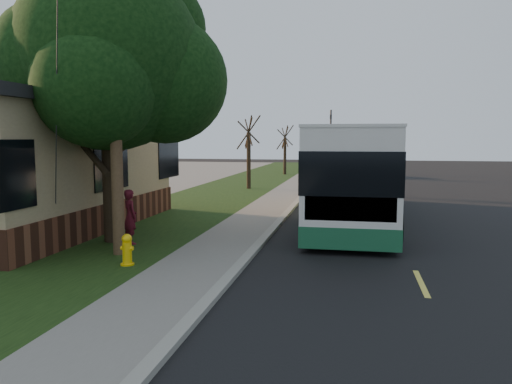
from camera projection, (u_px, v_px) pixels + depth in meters
ground at (235, 274)px, 11.20m from camera, size 120.00×120.00×0.00m
road at (389, 213)px, 20.18m from camera, size 8.00×80.00×0.01m
curb at (291, 209)px, 20.94m from camera, size 0.25×80.00×0.12m
sidewalk at (267, 209)px, 21.14m from camera, size 2.00×80.00×0.08m
grass_verge at (189, 207)px, 21.81m from camera, size 5.00×80.00×0.07m
fire_hydrant at (127, 250)px, 11.65m from camera, size 0.32×0.32×0.74m
utility_pole at (114, 73)px, 12.30m from camera, size 2.86×3.21×9.07m
leafy_tree at (112, 62)px, 14.02m from camera, size 6.30×6.00×7.80m
bare_tree_near at (249, 153)px, 29.19m from camera, size 1.38×1.21×4.31m
bare_tree_far at (285, 151)px, 40.82m from camera, size 1.38×1.21×4.03m
traffic_signal at (331, 137)px, 43.93m from camera, size 0.18×0.22×5.50m
transit_bus at (352, 171)px, 18.59m from camera, size 2.89×12.51×3.38m
skateboarder at (130, 217)px, 13.94m from camera, size 0.66×0.65×1.54m
distant_car at (340, 166)px, 39.93m from camera, size 2.19×4.81×1.60m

